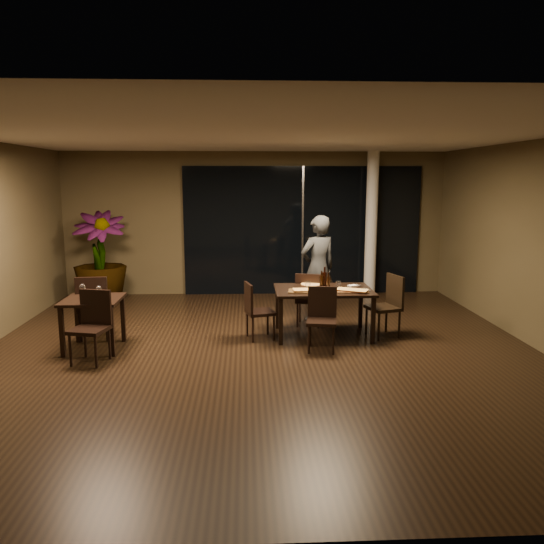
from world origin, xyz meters
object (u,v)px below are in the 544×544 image
Objects in this scene: chair_side_near at (92,322)px; bottle_c at (325,277)px; chair_main_far at (309,297)px; bottle_a at (321,280)px; chair_side_far at (94,304)px; diner at (318,268)px; bottle_b at (328,281)px; chair_main_left at (255,308)px; potted_plant at (100,257)px; side_table at (93,307)px; chair_main_near at (322,315)px; main_table at (323,294)px; chair_main_right at (388,302)px.

bottle_c is (3.30, 1.13, 0.38)m from chair_side_near.
bottle_a reaches higher than chair_main_far.
diner reaches higher than chair_side_far.
chair_side_far is at bearing -177.26° from bottle_c.
chair_side_near is 3.74× the size of bottle_b.
chair_main_far is 3.47m from chair_side_near.
chair_main_left is 2.68× the size of bottle_c.
chair_side_far is at bearing 74.11° from chair_main_left.
potted_plant is at bearing 150.18° from bottle_c.
chair_main_near is at bearing -2.68° from side_table.
potted_plant is at bearing 35.15° from chair_main_left.
bottle_a reaches higher than chair_side_far.
chair_side_far reaches higher than chair_main_near.
chair_main_far is (3.24, 1.04, -0.11)m from side_table.
bottle_c is (0.20, -0.42, 0.41)m from chair_main_far.
chair_main_far is 0.50× the size of diner.
chair_main_far is 0.71m from bottle_b.
chair_side_near reaches higher than chair_main_far.
chair_main_far is at bearing 106.93° from main_table.
chair_side_near is at bearing 97.62° from chair_main_left.
chair_main_near is 3.18m from chair_side_near.
chair_main_near is at bearing 104.82° from chair_main_far.
side_table is 4.43m from chair_main_right.
chair_main_near is 0.94× the size of chair_side_near.
chair_main_right is (2.07, 0.07, 0.05)m from chair_main_left.
main_table is at bearing 63.73° from diner.
bottle_c is (4.12, -2.36, 0.01)m from potted_plant.
potted_plant reaches higher than main_table.
chair_main_far is 3.40m from chair_side_far.
bottle_c is at bearing -29.82° from potted_plant.
side_table is 0.89× the size of chair_main_near.
bottle_b is 0.78× the size of bottle_c.
bottle_a is (-1.04, 0.11, 0.35)m from chair_main_right.
chair_side_near is (-3.27, -1.01, -0.14)m from main_table.
chair_main_right is 4.39m from chair_side_near.
bottle_c reaches higher than chair_side_near.
chair_main_near is 1.68m from diner.
bottle_c is (3.43, 0.62, 0.29)m from side_table.
potted_plant is at bearing 117.07° from chair_side_near.
chair_side_near is (0.24, -0.96, -0.02)m from chair_side_far.
bottle_c reaches higher than chair_main_left.
chair_main_far is 1.03× the size of chair_main_left.
chair_side_near is (-2.21, -0.88, 0.05)m from chair_main_left.
chair_main_left is at bearing -173.01° from main_table.
chair_side_far is 0.55× the size of diner.
chair_main_far is 0.91× the size of chair_side_far.
side_table is at bearing 30.13° from chair_main_far.
diner is (3.44, 1.47, 0.29)m from side_table.
bottle_a reaches higher than side_table.
bottle_c reaches higher than chair_side_far.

